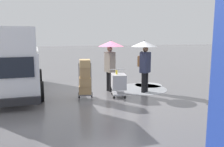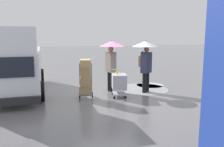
# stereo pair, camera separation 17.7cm
# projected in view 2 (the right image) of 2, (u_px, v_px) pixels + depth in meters

# --- Properties ---
(ground_plane) EXTENTS (90.00, 90.00, 0.00)m
(ground_plane) POSITION_uv_depth(u_px,v_px,m) (110.00, 95.00, 9.33)
(ground_plane) COLOR slate
(slush_patch_mid_street) EXTENTS (1.26, 1.26, 0.01)m
(slush_patch_mid_street) POSITION_uv_depth(u_px,v_px,m) (150.00, 85.00, 11.17)
(slush_patch_mid_street) COLOR silver
(slush_patch_mid_street) RESTS_ON ground
(slush_patch_far_side) EXTENTS (2.37, 2.37, 0.01)m
(slush_patch_far_side) POSITION_uv_depth(u_px,v_px,m) (141.00, 89.00, 10.40)
(slush_patch_far_side) COLOR #999BA0
(slush_patch_far_side) RESTS_ON ground
(cargo_van_parked_right) EXTENTS (2.28, 5.38, 2.60)m
(cargo_van_parked_right) POSITION_uv_depth(u_px,v_px,m) (14.00, 65.00, 9.33)
(cargo_van_parked_right) COLOR white
(cargo_van_parked_right) RESTS_ON ground
(shopping_cart_vendor) EXTENTS (0.70, 0.91, 1.04)m
(shopping_cart_vendor) POSITION_uv_depth(u_px,v_px,m) (119.00, 82.00, 8.99)
(shopping_cart_vendor) COLOR #B2B2B7
(shopping_cart_vendor) RESTS_ON ground
(hand_dolly_boxes) EXTENTS (0.62, 0.78, 1.47)m
(hand_dolly_boxes) POSITION_uv_depth(u_px,v_px,m) (85.00, 78.00, 8.58)
(hand_dolly_boxes) COLOR #515156
(hand_dolly_boxes) RESTS_ON ground
(pedestrian_pink_side) EXTENTS (1.04, 1.04, 2.15)m
(pedestrian_pink_side) POSITION_uv_depth(u_px,v_px,m) (111.00, 54.00, 9.69)
(pedestrian_pink_side) COLOR black
(pedestrian_pink_side) RESTS_ON ground
(pedestrian_black_side) EXTENTS (1.04, 1.04, 2.15)m
(pedestrian_black_side) POSITION_uv_depth(u_px,v_px,m) (146.00, 54.00, 9.52)
(pedestrian_black_side) COLOR black
(pedestrian_black_side) RESTS_ON ground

